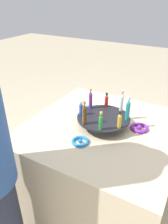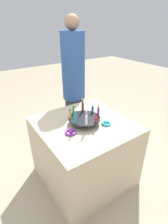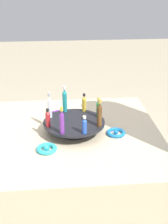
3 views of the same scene
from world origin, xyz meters
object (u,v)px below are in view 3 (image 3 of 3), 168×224
object	(u,v)px
bottle_purple	(62,122)
bottle_clear	(50,106)
display_stand	(74,125)
bottle_red	(48,118)
bottle_brown	(100,114)
ribbon_bow_teal	(47,149)
bottle_gold	(84,103)
ribbon_bow_purple	(59,115)
bottle_blue	(84,125)
bottle_green	(98,108)
ribbon_bow_blue	(116,133)
bottle_teal	(65,100)

from	to	relation	value
bottle_purple	bottle_clear	bearing A→B (deg)	17.69
display_stand	bottle_red	size ratio (longest dim) A/B	3.35
bottle_brown	ribbon_bow_teal	size ratio (longest dim) A/B	1.48
bottle_gold	ribbon_bow_purple	size ratio (longest dim) A/B	0.97
bottle_gold	bottle_clear	xyz separation A→B (m)	(-0.06, 0.19, 0.02)
bottle_gold	bottle_blue	size ratio (longest dim) A/B	1.12
bottle_clear	bottle_brown	distance (m)	0.29
bottle_green	bottle_red	xyz separation A→B (m)	(-0.09, 0.28, -0.01)
bottle_purple	ribbon_bow_blue	world-z (taller)	bottle_purple
display_stand	ribbon_bow_blue	distance (m)	0.23
bottle_clear	bottle_purple	xyz separation A→B (m)	(-0.19, -0.06, -0.00)
bottle_gold	bottle_clear	distance (m)	0.20
bottle_teal	bottle_purple	world-z (taller)	bottle_teal
display_stand	ribbon_bow_purple	bearing A→B (deg)	20.01
display_stand	bottle_clear	size ratio (longest dim) A/B	2.30
bottle_blue	bottle_purple	bearing A→B (deg)	85.19
display_stand	bottle_brown	xyz separation A→B (m)	(-0.07, -0.13, 0.09)
bottle_green	bottle_brown	xyz separation A→B (m)	(-0.11, 0.01, 0.02)
bottle_blue	ribbon_bow_blue	world-z (taller)	bottle_blue
bottle_teal	ribbon_bow_teal	size ratio (longest dim) A/B	1.51
bottle_clear	ribbon_bow_blue	size ratio (longest dim) A/B	1.43
bottle_blue	bottle_brown	size ratio (longest dim) A/B	0.64
bottle_red	ribbon_bow_teal	size ratio (longest dim) A/B	0.98
bottle_gold	bottle_brown	bearing A→B (deg)	-162.31
bottle_clear	ribbon_bow_blue	xyz separation A→B (m)	(-0.11, -0.35, -0.13)
display_stand	ribbon_bow_blue	world-z (taller)	display_stand
bottle_gold	bottle_teal	bearing A→B (deg)	85.19
bottle_purple	bottle_blue	distance (m)	0.11
bottle_purple	ribbon_bow_blue	bearing A→B (deg)	-72.98
bottle_teal	bottle_red	distance (m)	0.21
ribbon_bow_blue	ribbon_bow_teal	bearing A→B (deg)	110.01
bottle_red	ribbon_bow_purple	xyz separation A→B (m)	(0.26, -0.06, -0.10)
ribbon_bow_purple	bottle_green	bearing A→B (deg)	-128.26
ribbon_bow_blue	bottle_teal	bearing A→B (deg)	56.55
ribbon_bow_blue	ribbon_bow_purple	distance (m)	0.39
bottle_brown	ribbon_bow_teal	distance (m)	0.32
bottle_green	ribbon_bow_teal	bearing A→B (deg)	127.56
bottle_clear	ribbon_bow_blue	distance (m)	0.39
bottle_brown	ribbon_bow_blue	world-z (taller)	bottle_brown
display_stand	ribbon_bow_teal	size ratio (longest dim) A/B	3.28
bottle_teal	ribbon_bow_purple	size ratio (longest dim) A/B	1.39
bottle_blue	ribbon_bow_teal	bearing A→B (deg)	100.95
bottle_brown	ribbon_bow_blue	bearing A→B (deg)	-74.37
bottle_teal	ribbon_bow_teal	world-z (taller)	bottle_teal
ribbon_bow_teal	bottle_teal	bearing A→B (deg)	-18.16
display_stand	ribbon_bow_teal	xyz separation A→B (m)	(-0.17, 0.15, -0.04)
bottle_red	ribbon_bow_teal	xyz separation A→B (m)	(-0.13, 0.01, -0.10)
display_stand	ribbon_bow_blue	size ratio (longest dim) A/B	3.29
ribbon_bow_blue	bottle_brown	bearing A→B (deg)	105.63
bottle_red	ribbon_bow_teal	distance (m)	0.17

